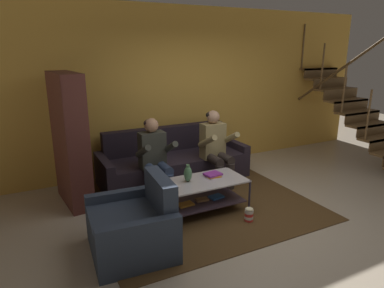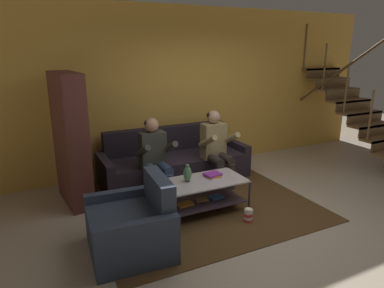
% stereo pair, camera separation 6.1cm
% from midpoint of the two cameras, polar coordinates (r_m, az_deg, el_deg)
% --- Properties ---
extents(ground, '(16.80, 16.80, 0.00)m').
position_cam_midpoint_polar(ground, '(4.73, 11.85, -12.08)').
color(ground, tan).
extents(back_partition, '(8.40, 0.12, 2.90)m').
position_cam_midpoint_polar(back_partition, '(6.34, -1.25, 9.10)').
color(back_partition, gold).
rests_on(back_partition, ground).
extents(staircase_run, '(0.98, 2.58, 2.68)m').
position_cam_midpoint_polar(staircase_run, '(7.47, 26.37, 5.01)').
color(staircase_run, brown).
rests_on(staircase_run, ground).
extents(couch, '(2.48, 0.90, 0.86)m').
position_cam_midpoint_polar(couch, '(5.85, -2.76, -3.19)').
color(couch, '#271F2A').
rests_on(couch, ground).
extents(person_seated_left, '(0.50, 0.58, 1.19)m').
position_cam_midpoint_polar(person_seated_left, '(5.08, -5.82, -1.91)').
color(person_seated_left, '#344363').
rests_on(person_seated_left, ground).
extents(person_seated_right, '(0.50, 0.58, 1.22)m').
position_cam_midpoint_polar(person_seated_right, '(5.51, 4.43, -0.31)').
color(person_seated_right, '#302824').
rests_on(person_seated_right, ground).
extents(coffee_table, '(1.13, 0.61, 0.46)m').
position_cam_midpoint_polar(coffee_table, '(4.70, 2.27, -7.85)').
color(coffee_table, '#B9B3BA').
rests_on(coffee_table, ground).
extents(area_rug, '(3.04, 3.25, 0.01)m').
position_cam_midpoint_polar(area_rug, '(5.27, 0.10, -8.65)').
color(area_rug, '#4B341A').
rests_on(area_rug, ground).
extents(vase, '(0.11, 0.11, 0.23)m').
position_cam_midpoint_polar(vase, '(4.57, -0.37, -4.95)').
color(vase, '#4B7C50').
rests_on(vase, coffee_table).
extents(book_stack, '(0.25, 0.21, 0.04)m').
position_cam_midpoint_polar(book_stack, '(4.78, 3.84, -5.14)').
color(book_stack, orange).
rests_on(book_stack, coffee_table).
extents(bookshelf, '(0.40, 0.95, 1.87)m').
position_cam_midpoint_polar(bookshelf, '(5.08, -19.44, -1.16)').
color(bookshelf, '#562A25').
rests_on(bookshelf, ground).
extents(armchair, '(0.92, 1.00, 0.84)m').
position_cam_midpoint_polar(armchair, '(3.92, -9.42, -13.46)').
color(armchair, '#2C3648').
rests_on(armchair, ground).
extents(popcorn_tub, '(0.11, 0.11, 0.19)m').
position_cam_midpoint_polar(popcorn_tub, '(4.58, 9.77, -11.57)').
color(popcorn_tub, red).
rests_on(popcorn_tub, ground).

